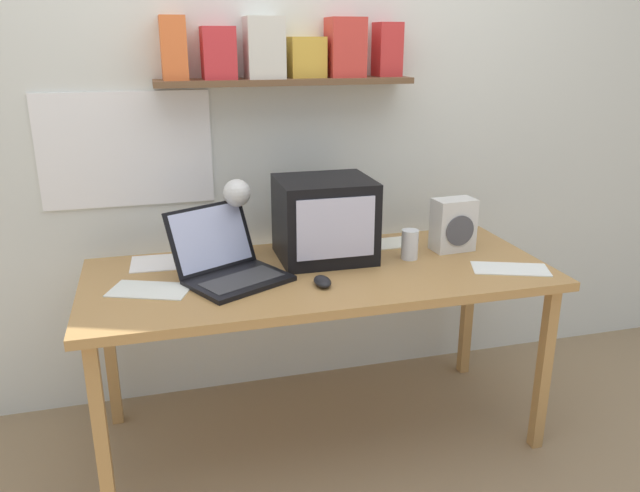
{
  "coord_description": "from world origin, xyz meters",
  "views": [
    {
      "loc": [
        -0.6,
        -2.2,
        1.6
      ],
      "look_at": [
        0.0,
        0.0,
        0.84
      ],
      "focal_mm": 35.0,
      "sensor_mm": 36.0,
      "label": 1
    }
  ],
  "objects_px": {
    "crt_monitor": "(325,219)",
    "desk_lamp": "(236,206)",
    "juice_glass": "(410,246)",
    "loose_paper_near_laptop": "(385,244)",
    "space_heater": "(453,225)",
    "computer_mouse": "(322,281)",
    "laptop": "(227,261)",
    "open_notebook": "(150,290)",
    "corner_desk": "(320,284)",
    "printed_handout": "(510,269)",
    "loose_paper_near_monitor": "(162,263)"
  },
  "relations": [
    {
      "from": "crt_monitor",
      "to": "open_notebook",
      "type": "distance_m",
      "value": 0.74
    },
    {
      "from": "space_heater",
      "to": "loose_paper_near_laptop",
      "type": "bearing_deg",
      "value": 144.91
    },
    {
      "from": "desk_lamp",
      "to": "juice_glass",
      "type": "distance_m",
      "value": 0.72
    },
    {
      "from": "corner_desk",
      "to": "laptop",
      "type": "relative_size",
      "value": 3.8
    },
    {
      "from": "computer_mouse",
      "to": "open_notebook",
      "type": "distance_m",
      "value": 0.62
    },
    {
      "from": "corner_desk",
      "to": "crt_monitor",
      "type": "relative_size",
      "value": 4.75
    },
    {
      "from": "juice_glass",
      "to": "printed_handout",
      "type": "bearing_deg",
      "value": -33.76
    },
    {
      "from": "crt_monitor",
      "to": "laptop",
      "type": "height_order",
      "value": "crt_monitor"
    },
    {
      "from": "space_heater",
      "to": "computer_mouse",
      "type": "xyz_separation_m",
      "value": [
        -0.64,
        -0.25,
        -0.1
      ]
    },
    {
      "from": "juice_glass",
      "to": "space_heater",
      "type": "height_order",
      "value": "space_heater"
    },
    {
      "from": "corner_desk",
      "to": "desk_lamp",
      "type": "height_order",
      "value": "desk_lamp"
    },
    {
      "from": "crt_monitor",
      "to": "loose_paper_near_laptop",
      "type": "xyz_separation_m",
      "value": [
        0.31,
        0.1,
        -0.16
      ]
    },
    {
      "from": "corner_desk",
      "to": "laptop",
      "type": "height_order",
      "value": "laptop"
    },
    {
      "from": "laptop",
      "to": "desk_lamp",
      "type": "bearing_deg",
      "value": 42.23
    },
    {
      "from": "computer_mouse",
      "to": "loose_paper_near_monitor",
      "type": "relative_size",
      "value": 0.42
    },
    {
      "from": "computer_mouse",
      "to": "open_notebook",
      "type": "xyz_separation_m",
      "value": [
        -0.61,
        0.12,
        -0.01
      ]
    },
    {
      "from": "crt_monitor",
      "to": "computer_mouse",
      "type": "height_order",
      "value": "crt_monitor"
    },
    {
      "from": "desk_lamp",
      "to": "open_notebook",
      "type": "xyz_separation_m",
      "value": [
        -0.35,
        -0.24,
        -0.23
      ]
    },
    {
      "from": "corner_desk",
      "to": "computer_mouse",
      "type": "xyz_separation_m",
      "value": [
        -0.03,
        -0.15,
        0.07
      ]
    },
    {
      "from": "juice_glass",
      "to": "loose_paper_near_laptop",
      "type": "distance_m",
      "value": 0.21
    },
    {
      "from": "laptop",
      "to": "printed_handout",
      "type": "xyz_separation_m",
      "value": [
        1.08,
        -0.21,
        -0.06
      ]
    },
    {
      "from": "crt_monitor",
      "to": "desk_lamp",
      "type": "height_order",
      "value": "desk_lamp"
    },
    {
      "from": "laptop",
      "to": "open_notebook",
      "type": "bearing_deg",
      "value": 163.64
    },
    {
      "from": "juice_glass",
      "to": "crt_monitor",
      "type": "bearing_deg",
      "value": 162.36
    },
    {
      "from": "space_heater",
      "to": "loose_paper_near_monitor",
      "type": "relative_size",
      "value": 0.88
    },
    {
      "from": "juice_glass",
      "to": "loose_paper_near_laptop",
      "type": "bearing_deg",
      "value": 97.21
    },
    {
      "from": "corner_desk",
      "to": "desk_lamp",
      "type": "xyz_separation_m",
      "value": [
        -0.29,
        0.2,
        0.29
      ]
    },
    {
      "from": "desk_lamp",
      "to": "space_heater",
      "type": "xyz_separation_m",
      "value": [
        0.9,
        -0.11,
        -0.12
      ]
    },
    {
      "from": "corner_desk",
      "to": "printed_handout",
      "type": "height_order",
      "value": "printed_handout"
    },
    {
      "from": "loose_paper_near_monitor",
      "to": "loose_paper_near_laptop",
      "type": "height_order",
      "value": "same"
    },
    {
      "from": "desk_lamp",
      "to": "open_notebook",
      "type": "relative_size",
      "value": 1.05
    },
    {
      "from": "corner_desk",
      "to": "loose_paper_near_monitor",
      "type": "height_order",
      "value": "loose_paper_near_monitor"
    },
    {
      "from": "computer_mouse",
      "to": "printed_handout",
      "type": "relative_size",
      "value": 0.33
    },
    {
      "from": "corner_desk",
      "to": "open_notebook",
      "type": "bearing_deg",
      "value": -176.76
    },
    {
      "from": "juice_glass",
      "to": "open_notebook",
      "type": "height_order",
      "value": "juice_glass"
    },
    {
      "from": "printed_handout",
      "to": "computer_mouse",
      "type": "bearing_deg",
      "value": 177.59
    },
    {
      "from": "space_heater",
      "to": "laptop",
      "type": "bearing_deg",
      "value": -179.86
    },
    {
      "from": "corner_desk",
      "to": "space_heater",
      "type": "distance_m",
      "value": 0.64
    },
    {
      "from": "juice_glass",
      "to": "loose_paper_near_monitor",
      "type": "relative_size",
      "value": 0.48
    },
    {
      "from": "corner_desk",
      "to": "printed_handout",
      "type": "xyz_separation_m",
      "value": [
        0.72,
        -0.19,
        0.06
      ]
    },
    {
      "from": "computer_mouse",
      "to": "open_notebook",
      "type": "height_order",
      "value": "computer_mouse"
    },
    {
      "from": "loose_paper_near_monitor",
      "to": "space_heater",
      "type": "bearing_deg",
      "value": -7.34
    },
    {
      "from": "space_heater",
      "to": "open_notebook",
      "type": "distance_m",
      "value": 1.26
    },
    {
      "from": "crt_monitor",
      "to": "desk_lamp",
      "type": "xyz_separation_m",
      "value": [
        -0.35,
        0.06,
        0.06
      ]
    },
    {
      "from": "juice_glass",
      "to": "open_notebook",
      "type": "distance_m",
      "value": 1.04
    },
    {
      "from": "desk_lamp",
      "to": "computer_mouse",
      "type": "bearing_deg",
      "value": -68.82
    },
    {
      "from": "crt_monitor",
      "to": "loose_paper_near_monitor",
      "type": "relative_size",
      "value": 1.5
    },
    {
      "from": "loose_paper_near_monitor",
      "to": "printed_handout",
      "type": "height_order",
      "value": "same"
    },
    {
      "from": "laptop",
      "to": "computer_mouse",
      "type": "distance_m",
      "value": 0.37
    },
    {
      "from": "laptop",
      "to": "loose_paper_near_laptop",
      "type": "relative_size",
      "value": 2.0
    }
  ]
}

